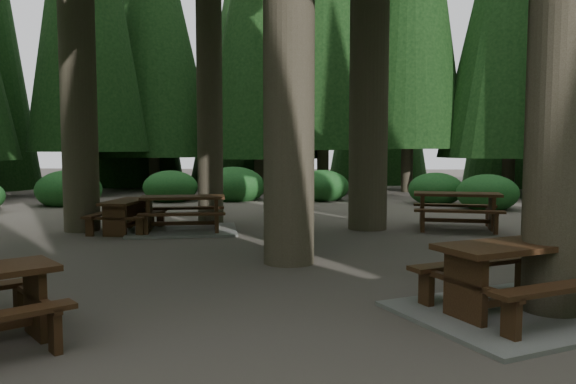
# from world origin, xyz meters

# --- Properties ---
(ground) EXTENTS (80.00, 80.00, 0.00)m
(ground) POSITION_xyz_m (0.00, 0.00, 0.00)
(ground) COLOR #575047
(ground) RESTS_ON ground
(picnic_table_a) EXTENTS (3.17, 3.00, 0.85)m
(picnic_table_a) POSITION_xyz_m (3.60, -2.57, 0.30)
(picnic_table_a) COLOR gray
(picnic_table_a) RESTS_ON ground
(picnic_table_b) EXTENTS (1.42, 1.73, 0.73)m
(picnic_table_b) POSITION_xyz_m (-3.09, 3.33, 0.48)
(picnic_table_b) COLOR #371E10
(picnic_table_b) RESTS_ON ground
(picnic_table_c) EXTENTS (2.75, 2.43, 0.81)m
(picnic_table_c) POSITION_xyz_m (-1.83, 3.51, 0.28)
(picnic_table_c) COLOR gray
(picnic_table_c) RESTS_ON ground
(picnic_table_d) EXTENTS (2.18, 1.86, 0.85)m
(picnic_table_d) POSITION_xyz_m (4.49, 4.33, 0.57)
(picnic_table_d) COLOR #371E10
(picnic_table_d) RESTS_ON ground
(shrub_ring) EXTENTS (23.86, 24.64, 1.49)m
(shrub_ring) POSITION_xyz_m (0.70, 0.75, 0.40)
(shrub_ring) COLOR #1F5C24
(shrub_ring) RESTS_ON ground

